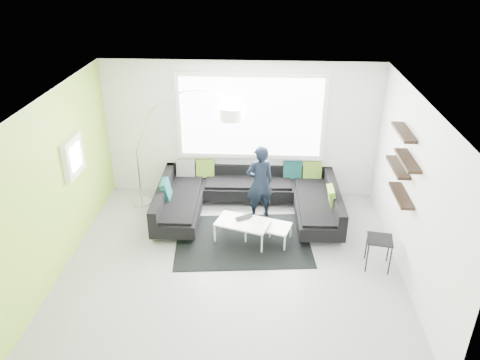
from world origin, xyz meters
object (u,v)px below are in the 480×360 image
sectional_sofa (248,200)px  side_table (378,253)px  coffee_table (255,231)px  person (260,183)px  laptop (245,219)px  arc_lamp (136,151)px

sectional_sofa → side_table: (2.18, -1.51, -0.06)m
coffee_table → person: person is taller
person → laptop: 0.86m
coffee_table → side_table: size_ratio=2.18×
sectional_sofa → arc_lamp: size_ratio=1.52×
side_table → laptop: bearing=162.0°
sectional_sofa → side_table: bearing=-36.0°
person → sectional_sofa: bearing=-28.3°
arc_lamp → person: bearing=-19.7°
arc_lamp → person: arc_lamp is taller
side_table → person: (-1.96, 1.47, 0.47)m
sectional_sofa → person: 0.47m
coffee_table → person: (0.05, 0.84, 0.55)m
laptop → sectional_sofa: bearing=56.6°
arc_lamp → side_table: (4.38, -1.85, -0.88)m
sectional_sofa → laptop: size_ratio=9.23×
arc_lamp → laptop: (2.18, -1.14, -0.75)m
sectional_sofa → side_table: 2.65m
side_table → person: 2.50m
person → laptop: person is taller
laptop → person: bearing=40.5°
arc_lamp → laptop: bearing=-38.4°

